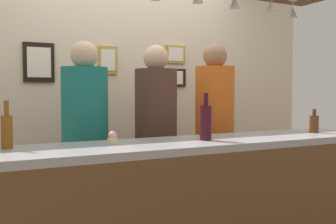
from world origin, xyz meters
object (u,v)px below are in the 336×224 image
at_px(picture_frame_lower_pair, 173,78).
at_px(picture_frame_caricature, 39,62).
at_px(bottle_wine_dark_red, 206,122).
at_px(person_middle_brown_shirt, 156,130).
at_px(bottle_beer_amber_tall, 7,130).
at_px(person_left_teal_shirt, 85,134).
at_px(bottle_beer_brown_stubby, 314,123).
at_px(picture_frame_crest, 108,60).
at_px(person_right_orange_shirt, 215,124).
at_px(picture_frame_upper_small, 176,54).
at_px(cupcake, 113,138).

bearing_deg(picture_frame_lower_pair, picture_frame_caricature, 180.00).
xyz_separation_m(bottle_wine_dark_red, picture_frame_caricature, (-0.79, 1.43, 0.45)).
height_order(person_middle_brown_shirt, bottle_beer_amber_tall, person_middle_brown_shirt).
bearing_deg(person_left_teal_shirt, bottle_beer_brown_stubby, -24.95).
height_order(bottle_beer_amber_tall, picture_frame_lower_pair, picture_frame_lower_pair).
bearing_deg(person_middle_brown_shirt, picture_frame_lower_pair, 53.15).
bearing_deg(picture_frame_lower_pair, bottle_wine_dark_red, -109.91).
bearing_deg(picture_frame_crest, person_middle_brown_shirt, -75.97).
bearing_deg(picture_frame_lower_pair, picture_frame_crest, 180.00).
distance_m(person_right_orange_shirt, bottle_beer_brown_stubby, 0.83).
distance_m(person_left_teal_shirt, picture_frame_upper_small, 1.49).
bearing_deg(picture_frame_caricature, bottle_wine_dark_red, -61.15).
height_order(person_middle_brown_shirt, picture_frame_caricature, picture_frame_caricature).
bearing_deg(picture_frame_crest, picture_frame_upper_small, 0.00).
bearing_deg(bottle_wine_dark_red, cupcake, 172.26).
height_order(person_left_teal_shirt, bottle_beer_brown_stubby, person_left_teal_shirt).
xyz_separation_m(person_middle_brown_shirt, person_right_orange_shirt, (0.57, 0.00, 0.03)).
xyz_separation_m(picture_frame_caricature, picture_frame_lower_pair, (1.31, 0.00, -0.11)).
relative_size(person_left_teal_shirt, picture_frame_caricature, 5.05).
distance_m(picture_frame_lower_pair, picture_frame_upper_small, 0.24).
xyz_separation_m(cupcake, picture_frame_crest, (0.42, 1.35, 0.57)).
relative_size(bottle_beer_amber_tall, picture_frame_lower_pair, 0.87).
xyz_separation_m(person_middle_brown_shirt, picture_frame_upper_small, (0.55, 0.69, 0.69)).
bearing_deg(picture_frame_lower_pair, bottle_beer_brown_stubby, -71.85).
height_order(bottle_wine_dark_red, cupcake, bottle_wine_dark_red).
bearing_deg(picture_frame_crest, person_left_teal_shirt, -120.73).
xyz_separation_m(bottle_beer_brown_stubby, cupcake, (-1.57, 0.06, -0.03)).
relative_size(bottle_wine_dark_red, picture_frame_crest, 1.15).
bearing_deg(picture_frame_lower_pair, bottle_beer_amber_tall, -143.12).
relative_size(bottle_wine_dark_red, picture_frame_upper_small, 1.36).
height_order(cupcake, picture_frame_lower_pair, picture_frame_lower_pair).
distance_m(person_right_orange_shirt, bottle_beer_amber_tall, 1.82).
relative_size(person_middle_brown_shirt, bottle_wine_dark_red, 5.74).
bearing_deg(picture_frame_lower_pair, person_right_orange_shirt, -85.69).
bearing_deg(person_right_orange_shirt, picture_frame_upper_small, 91.51).
height_order(bottle_wine_dark_red, picture_frame_upper_small, picture_frame_upper_small).
bearing_deg(person_middle_brown_shirt, picture_frame_crest, 104.03).
xyz_separation_m(person_right_orange_shirt, picture_frame_crest, (-0.74, 0.69, 0.58)).
bearing_deg(picture_frame_caricature, person_middle_brown_shirt, -40.91).
distance_m(person_right_orange_shirt, picture_frame_crest, 1.16).
bearing_deg(person_middle_brown_shirt, picture_frame_upper_small, 51.39).
bearing_deg(bottle_beer_brown_stubby, bottle_wine_dark_red, -178.81).
distance_m(person_middle_brown_shirt, bottle_beer_brown_stubby, 1.22).
distance_m(person_right_orange_shirt, picture_frame_lower_pair, 0.81).
relative_size(bottle_beer_amber_tall, picture_frame_crest, 1.00).
height_order(person_right_orange_shirt, bottle_wine_dark_red, person_right_orange_shirt).
relative_size(bottle_wine_dark_red, cupcake, 3.85).
bearing_deg(bottle_beer_brown_stubby, cupcake, 177.81).
xyz_separation_m(person_middle_brown_shirt, bottle_beer_amber_tall, (-1.16, -0.57, 0.10)).
bearing_deg(picture_frame_upper_small, picture_frame_caricature, 180.00).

